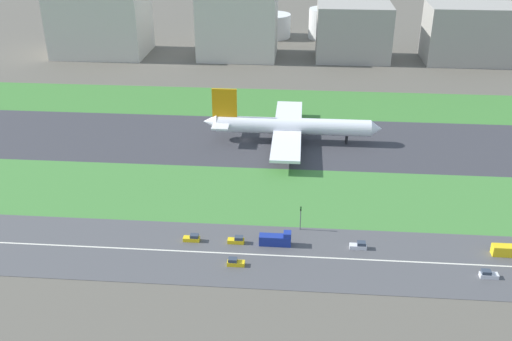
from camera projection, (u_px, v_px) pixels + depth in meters
The scene contains 22 objects.
ground_plane at pixel (245, 140), 215.73m from camera, with size 800.00×800.00×0.00m, color #5B564C.
runway at pixel (245, 140), 215.71m from camera, with size 280.00×46.00×0.10m, color #38383D.
grass_median_north at pixel (254, 102), 252.24m from camera, with size 280.00×36.00×0.10m, color #3D7A33.
grass_median_south at pixel (232, 193), 179.18m from camera, with size 280.00×36.00×0.10m, color #427F38.
highway at pixel (217, 253), 150.67m from camera, with size 280.00×28.00×0.10m, color #4C4C4F.
highway_centerline at pixel (217, 253), 150.65m from camera, with size 266.00×0.50×0.01m, color silver.
airliner at pixel (289, 126), 211.78m from camera, with size 65.00×56.00×19.70m.
car_1 at pixel (192, 238), 155.27m from camera, with size 4.40×1.80×2.00m.
car_4 at pixel (359, 246), 152.09m from camera, with size 4.40×1.80×2.00m.
truck_1 at pixel (510, 250), 148.98m from camera, with size 8.40×2.50×4.00m.
car_2 at pixel (235, 262), 145.45m from camera, with size 4.40×1.80×2.00m.
truck_2 at pixel (276, 240), 153.32m from camera, with size 8.40×2.50×4.00m.
car_5 at pixel (488, 275), 140.99m from camera, with size 4.40×1.80×2.00m.
car_3 at pixel (237, 240), 154.41m from camera, with size 4.40×1.80×2.00m.
traffic_light at pixel (301, 216), 158.82m from camera, with size 0.36×0.50×7.20m.
terminal_building at pixel (101, 23), 316.27m from camera, with size 49.37×35.37×33.60m, color beige.
hangar_building at pixel (238, 23), 310.25m from camera, with size 41.29×31.38×36.28m, color beige.
office_tower at pixel (353, 32), 307.50m from camera, with size 38.53×27.12×28.75m, color #9E998E.
cargo_warehouse at pixel (471, 34), 302.94m from camera, with size 46.30×27.88×29.52m, color #9E998E.
fuel_tank_west at pixel (230, 24), 355.79m from camera, with size 18.58×18.58×15.07m, color silver.
fuel_tank_centre at pixel (272, 26), 354.23m from camera, with size 22.56×22.56×13.80m, color silver.
fuel_tank_east at pixel (325, 23), 351.03m from camera, with size 20.18×20.18×17.68m, color silver.
Camera 1 is at (20.08, -196.89, 86.70)m, focal length 40.83 mm.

